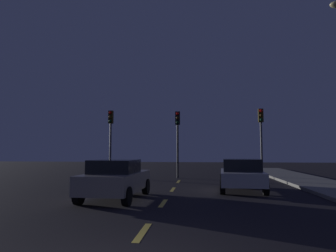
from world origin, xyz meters
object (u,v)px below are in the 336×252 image
object	(u,v)px
traffic_signal_left	(111,130)
car_adjacent_lane	(116,179)
traffic_signal_right	(261,129)
traffic_signal_center	(178,131)
car_stopped_ahead	(242,174)

from	to	relation	value
traffic_signal_left	car_adjacent_lane	distance (m)	9.99
traffic_signal_right	car_adjacent_lane	bearing A→B (deg)	-128.18
traffic_signal_left	traffic_signal_right	bearing A→B (deg)	-0.00
traffic_signal_left	traffic_signal_center	size ratio (longest dim) A/B	1.03
car_stopped_ahead	traffic_signal_right	bearing A→B (deg)	70.91
traffic_signal_center	car_adjacent_lane	bearing A→B (deg)	-100.37
car_stopped_ahead	car_adjacent_lane	world-z (taller)	car_adjacent_lane
car_adjacent_lane	traffic_signal_center	bearing A→B (deg)	79.63
traffic_signal_center	traffic_signal_right	distance (m)	5.55
traffic_signal_left	car_stopped_ahead	size ratio (longest dim) A/B	1.16
traffic_signal_left	traffic_signal_right	distance (m)	10.24
traffic_signal_right	car_stopped_ahead	bearing A→B (deg)	-109.09
car_stopped_ahead	car_adjacent_lane	bearing A→B (deg)	-149.76
traffic_signal_left	car_adjacent_lane	size ratio (longest dim) A/B	1.16
traffic_signal_left	car_stopped_ahead	xyz separation A→B (m)	(8.08, -6.24, -2.53)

